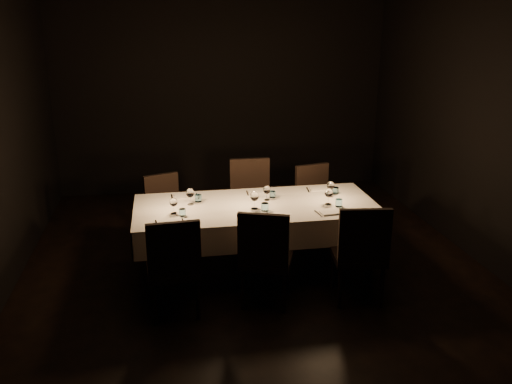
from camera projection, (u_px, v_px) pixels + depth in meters
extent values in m
cube|color=black|center=(256.00, 271.00, 5.89)|extent=(5.00, 6.00, 0.01)
cube|color=black|center=(222.00, 94.00, 8.23)|extent=(5.00, 0.01, 3.00)
cube|color=black|center=(363.00, 265.00, 2.61)|extent=(5.00, 0.01, 3.00)
cube|color=black|center=(484.00, 127.00, 5.83)|extent=(0.01, 6.00, 3.00)
cube|color=black|center=(256.00, 207.00, 5.66)|extent=(2.40, 1.00, 0.04)
cylinder|color=black|center=(149.00, 265.00, 5.20)|extent=(0.07, 0.07, 0.71)
cylinder|color=black|center=(150.00, 233.00, 5.99)|extent=(0.07, 0.07, 0.71)
cylinder|color=black|center=(370.00, 249.00, 5.57)|extent=(0.07, 0.07, 0.71)
cylinder|color=black|center=(344.00, 220.00, 6.35)|extent=(0.07, 0.07, 0.71)
cube|color=silver|center=(256.00, 205.00, 5.65)|extent=(2.52, 1.12, 0.01)
cube|color=silver|center=(248.00, 201.00, 6.22)|extent=(2.52, 0.01, 0.28)
cube|color=silver|center=(266.00, 238.00, 5.18)|extent=(2.52, 0.01, 0.28)
cube|color=silver|center=(369.00, 211.00, 5.90)|extent=(0.01, 1.12, 0.28)
cube|color=silver|center=(134.00, 226.00, 5.49)|extent=(0.01, 1.12, 0.28)
cylinder|color=black|center=(192.00, 280.00, 5.24)|extent=(0.04, 0.04, 0.40)
cylinder|color=black|center=(198.00, 299.00, 4.89)|extent=(0.04, 0.04, 0.40)
cylinder|color=black|center=(152.00, 285.00, 5.15)|extent=(0.04, 0.04, 0.40)
cylinder|color=black|center=(155.00, 305.00, 4.80)|extent=(0.04, 0.04, 0.40)
cube|color=black|center=(173.00, 269.00, 4.95)|extent=(0.50, 0.50, 0.06)
cube|color=black|center=(174.00, 250.00, 4.67)|extent=(0.47, 0.08, 0.51)
cube|color=beige|center=(170.00, 222.00, 5.15)|extent=(0.21, 0.14, 0.01)
cube|color=silver|center=(157.00, 224.00, 5.13)|extent=(0.03, 0.18, 0.01)
cube|color=silver|center=(183.00, 222.00, 5.17)|extent=(0.03, 0.18, 0.01)
cylinder|color=#BDE2F2|center=(182.00, 212.00, 5.33)|extent=(0.07, 0.07, 0.07)
cylinder|color=white|center=(174.00, 213.00, 5.40)|extent=(0.06, 0.06, 0.00)
cylinder|color=white|center=(174.00, 209.00, 5.39)|extent=(0.01, 0.01, 0.08)
ellipsoid|color=white|center=(173.00, 202.00, 5.36)|extent=(0.08, 0.08, 0.09)
cylinder|color=black|center=(289.00, 274.00, 5.36)|extent=(0.04, 0.04, 0.41)
cylinder|color=black|center=(284.00, 293.00, 4.99)|extent=(0.04, 0.04, 0.41)
cylinder|color=black|center=(250.00, 271.00, 5.42)|extent=(0.04, 0.04, 0.41)
cylinder|color=black|center=(243.00, 290.00, 5.06)|extent=(0.04, 0.04, 0.41)
cube|color=black|center=(267.00, 260.00, 5.13)|extent=(0.60, 0.60, 0.06)
cube|color=black|center=(263.00, 240.00, 4.85)|extent=(0.46, 0.21, 0.51)
cube|color=beige|center=(254.00, 217.00, 5.28)|extent=(0.24, 0.17, 0.02)
cube|color=silver|center=(239.00, 218.00, 5.26)|extent=(0.03, 0.21, 0.01)
cube|color=silver|center=(268.00, 217.00, 5.30)|extent=(0.03, 0.21, 0.01)
cylinder|color=#BDE2F2|center=(265.00, 207.00, 5.46)|extent=(0.07, 0.07, 0.08)
cylinder|color=white|center=(255.00, 208.00, 5.53)|extent=(0.07, 0.07, 0.00)
cylinder|color=white|center=(255.00, 204.00, 5.52)|extent=(0.01, 0.01, 0.09)
ellipsoid|color=white|center=(255.00, 196.00, 5.49)|extent=(0.09, 0.09, 0.10)
cylinder|color=black|center=(372.00, 269.00, 5.47)|extent=(0.04, 0.04, 0.42)
cylinder|color=black|center=(382.00, 287.00, 5.09)|extent=(0.04, 0.04, 0.42)
cylinder|color=black|center=(333.00, 269.00, 5.45)|extent=(0.04, 0.04, 0.42)
cylinder|color=black|center=(340.00, 288.00, 5.07)|extent=(0.04, 0.04, 0.42)
cube|color=black|center=(358.00, 256.00, 5.20)|extent=(0.54, 0.54, 0.06)
cube|color=black|center=(365.00, 236.00, 4.91)|extent=(0.48, 0.11, 0.52)
cube|color=beige|center=(331.00, 212.00, 5.41)|extent=(0.23, 0.16, 0.02)
cube|color=silver|center=(318.00, 214.00, 5.39)|extent=(0.04, 0.20, 0.01)
cube|color=silver|center=(344.00, 212.00, 5.43)|extent=(0.04, 0.19, 0.01)
cylinder|color=#BDE2F2|center=(339.00, 203.00, 5.59)|extent=(0.07, 0.07, 0.08)
cylinder|color=white|center=(328.00, 204.00, 5.66)|extent=(0.07, 0.07, 0.00)
cylinder|color=white|center=(328.00, 200.00, 5.65)|extent=(0.01, 0.01, 0.08)
ellipsoid|color=white|center=(329.00, 193.00, 5.62)|extent=(0.09, 0.09, 0.10)
cylinder|color=black|center=(160.00, 241.00, 6.19)|extent=(0.04, 0.04, 0.36)
cylinder|color=black|center=(150.00, 232.00, 6.47)|extent=(0.04, 0.04, 0.36)
cylinder|color=black|center=(188.00, 236.00, 6.35)|extent=(0.04, 0.04, 0.36)
cylinder|color=black|center=(177.00, 226.00, 6.63)|extent=(0.04, 0.04, 0.36)
cube|color=black|center=(168.00, 217.00, 6.34)|extent=(0.53, 0.53, 0.05)
cube|color=black|center=(161.00, 193.00, 6.41)|extent=(0.41, 0.19, 0.45)
cube|color=beige|center=(185.00, 196.00, 5.89)|extent=(0.22, 0.15, 0.02)
cube|color=silver|center=(172.00, 197.00, 5.87)|extent=(0.02, 0.20, 0.01)
cube|color=silver|center=(197.00, 196.00, 5.91)|extent=(0.02, 0.20, 0.01)
cylinder|color=#BDE2F2|center=(198.00, 198.00, 5.73)|extent=(0.07, 0.07, 0.08)
cylinder|color=white|center=(191.00, 204.00, 5.65)|extent=(0.07, 0.07, 0.00)
cylinder|color=white|center=(190.00, 200.00, 5.64)|extent=(0.01, 0.01, 0.08)
ellipsoid|color=white|center=(190.00, 193.00, 5.61)|extent=(0.09, 0.09, 0.10)
cylinder|color=black|center=(237.00, 234.00, 6.34)|extent=(0.04, 0.04, 0.42)
cylinder|color=black|center=(234.00, 221.00, 6.71)|extent=(0.04, 0.04, 0.42)
cylinder|color=black|center=(271.00, 232.00, 6.39)|extent=(0.04, 0.04, 0.42)
cylinder|color=black|center=(266.00, 220.00, 6.77)|extent=(0.04, 0.04, 0.42)
cube|color=black|center=(252.00, 208.00, 6.48)|extent=(0.50, 0.50, 0.06)
cube|color=black|center=(250.00, 179.00, 6.58)|extent=(0.48, 0.07, 0.52)
cube|color=beige|center=(258.00, 192.00, 6.02)|extent=(0.20, 0.13, 0.01)
cube|color=silver|center=(247.00, 193.00, 6.00)|extent=(0.02, 0.18, 0.01)
cube|color=silver|center=(269.00, 192.00, 6.04)|extent=(0.02, 0.18, 0.01)
cylinder|color=#BDE2F2|center=(273.00, 194.00, 5.86)|extent=(0.06, 0.06, 0.07)
cylinder|color=white|center=(267.00, 200.00, 5.79)|extent=(0.06, 0.06, 0.00)
cylinder|color=white|center=(267.00, 196.00, 5.77)|extent=(0.01, 0.01, 0.08)
ellipsoid|color=white|center=(267.00, 190.00, 5.75)|extent=(0.08, 0.08, 0.09)
cylinder|color=black|center=(312.00, 232.00, 6.42)|extent=(0.04, 0.04, 0.38)
cylinder|color=black|center=(298.00, 222.00, 6.73)|extent=(0.04, 0.04, 0.38)
cylinder|color=black|center=(338.00, 228.00, 6.55)|extent=(0.04, 0.04, 0.38)
cylinder|color=black|center=(323.00, 218.00, 6.87)|extent=(0.04, 0.04, 0.38)
cube|color=black|center=(318.00, 208.00, 6.57)|extent=(0.53, 0.53, 0.06)
cube|color=black|center=(312.00, 183.00, 6.66)|extent=(0.44, 0.15, 0.48)
cube|color=beige|center=(319.00, 189.00, 6.14)|extent=(0.22, 0.15, 0.02)
cube|color=silver|center=(308.00, 190.00, 6.11)|extent=(0.03, 0.19, 0.01)
cube|color=silver|center=(331.00, 189.00, 6.16)|extent=(0.03, 0.19, 0.01)
cylinder|color=#BDE2F2|center=(336.00, 191.00, 5.98)|extent=(0.07, 0.07, 0.07)
cylinder|color=white|center=(330.00, 196.00, 5.90)|extent=(0.06, 0.06, 0.00)
cylinder|color=white|center=(330.00, 193.00, 5.89)|extent=(0.01, 0.01, 0.08)
ellipsoid|color=white|center=(331.00, 186.00, 5.86)|extent=(0.08, 0.08, 0.10)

